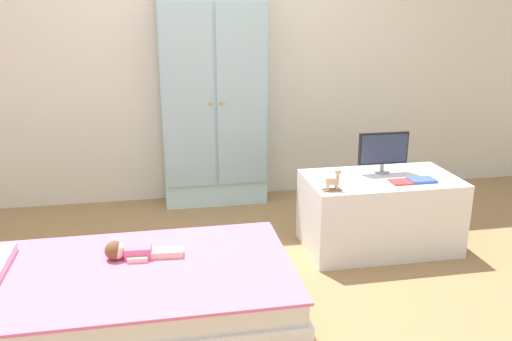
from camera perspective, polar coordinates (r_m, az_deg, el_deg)
ground_plane at (r=2.94m, az=-3.52°, el=-13.17°), size 10.00×10.00×0.02m
back_wall at (r=4.11m, az=-6.79°, el=15.36°), size 6.40×0.05×2.70m
bed at (r=2.74m, az=-14.84°, el=-12.90°), size 1.74×0.92×0.26m
doll at (r=2.77m, az=-13.52°, el=-8.49°), size 0.39×0.14×0.10m
wardrobe at (r=4.00m, az=-4.59°, el=7.62°), size 0.78×0.29×1.62m
tv_stand at (r=3.44m, az=13.14°, el=-4.44°), size 0.94×0.53×0.47m
tv_monitor at (r=3.41m, az=13.59°, el=2.19°), size 0.32×0.10×0.26m
rocking_horse_toy at (r=3.05m, az=8.41°, el=-1.02°), size 0.11×0.04×0.13m
book_red at (r=3.29m, az=15.36°, el=-1.20°), size 0.12×0.11×0.01m
book_blue at (r=3.35m, az=17.46°, el=-1.00°), size 0.16×0.10×0.02m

